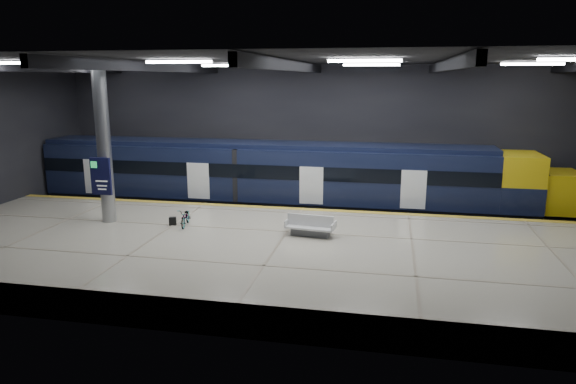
# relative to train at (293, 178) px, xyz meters

# --- Properties ---
(ground) EXTENTS (30.00, 30.00, 0.00)m
(ground) POSITION_rel_train_xyz_m (0.99, -5.50, -2.06)
(ground) COLOR black
(ground) RESTS_ON ground
(room_shell) EXTENTS (30.10, 16.10, 8.05)m
(room_shell) POSITION_rel_train_xyz_m (0.98, -5.49, 3.66)
(room_shell) COLOR black
(room_shell) RESTS_ON ground
(platform) EXTENTS (30.00, 11.00, 1.10)m
(platform) POSITION_rel_train_xyz_m (0.99, -8.00, -1.51)
(platform) COLOR #BAB29D
(platform) RESTS_ON ground
(safety_strip) EXTENTS (30.00, 0.40, 0.01)m
(safety_strip) POSITION_rel_train_xyz_m (0.99, -2.75, -0.95)
(safety_strip) COLOR gold
(safety_strip) RESTS_ON platform
(rails) EXTENTS (30.00, 1.52, 0.16)m
(rails) POSITION_rel_train_xyz_m (0.99, 0.00, -1.98)
(rails) COLOR gray
(rails) RESTS_ON ground
(train) EXTENTS (29.40, 2.84, 3.79)m
(train) POSITION_rel_train_xyz_m (0.00, 0.00, 0.00)
(train) COLOR black
(train) RESTS_ON ground
(bench) EXTENTS (2.05, 1.04, 0.87)m
(bench) POSITION_rel_train_xyz_m (2.01, -6.88, -0.65)
(bench) COLOR #595B60
(bench) RESTS_ON platform
(bicycle) EXTENTS (0.78, 1.55, 0.78)m
(bicycle) POSITION_rel_train_xyz_m (-3.42, -6.53, -0.57)
(bicycle) COLOR #99999E
(bicycle) RESTS_ON platform
(pannier_bag) EXTENTS (0.34, 0.27, 0.35)m
(pannier_bag) POSITION_rel_train_xyz_m (-4.02, -6.53, -0.78)
(pannier_bag) COLOR black
(pannier_bag) RESTS_ON platform
(info_column) EXTENTS (0.90, 0.78, 6.90)m
(info_column) POSITION_rel_train_xyz_m (-7.01, -6.52, 2.40)
(info_column) COLOR #9EA0A5
(info_column) RESTS_ON platform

